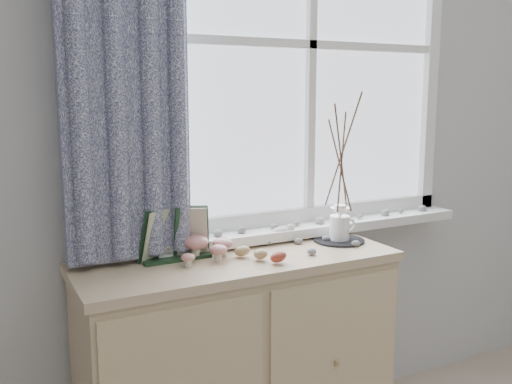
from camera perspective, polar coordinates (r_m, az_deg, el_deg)
sideboard at (r=2.28m, az=-1.71°, el=-16.87°), size 1.20×0.45×0.85m
botanical_book at (r=2.07m, az=-7.89°, el=-4.15°), size 0.29×0.14×0.20m
toadstool_cluster at (r=2.10m, az=-5.05°, el=-5.36°), size 0.22×0.15×0.09m
wooden_eggs at (r=2.08m, az=0.42°, el=-6.20°), size 0.13×0.17×0.06m
songbird_figurine at (r=2.33m, az=2.51°, el=-4.17°), size 0.14×0.07×0.07m
crocheted_doily at (r=2.37m, az=8.32°, el=-4.81°), size 0.21×0.21×0.01m
twig_pitcher at (r=2.31m, az=8.54°, el=3.61°), size 0.27×0.27×0.61m
sideboard_pebbles at (r=2.28m, az=5.61°, el=-5.13°), size 0.34×0.23×0.03m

